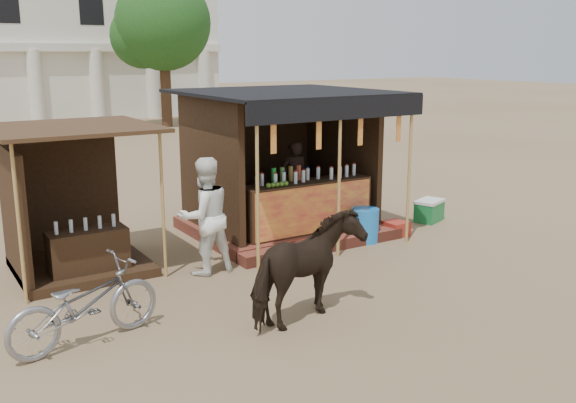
% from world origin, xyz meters
% --- Properties ---
extents(ground, '(120.00, 120.00, 0.00)m').
position_xyz_m(ground, '(0.00, 0.00, 0.00)').
color(ground, '#846B4C').
rests_on(ground, ground).
extents(main_stall, '(3.60, 3.61, 2.78)m').
position_xyz_m(main_stall, '(1.02, 3.36, 1.02)').
color(main_stall, brown).
rests_on(main_stall, ground).
extents(secondary_stall, '(2.40, 2.40, 2.38)m').
position_xyz_m(secondary_stall, '(-3.17, 3.24, 0.85)').
color(secondary_stall, '#332212').
rests_on(secondary_stall, ground).
extents(cow, '(1.86, 1.24, 1.44)m').
position_xyz_m(cow, '(-1.01, -0.48, 0.72)').
color(cow, black).
rests_on(cow, ground).
extents(motorbike, '(2.06, 1.08, 1.03)m').
position_xyz_m(motorbike, '(-3.66, 0.41, 0.52)').
color(motorbike, gray).
rests_on(motorbike, ground).
extents(bystander, '(0.96, 0.77, 1.89)m').
position_xyz_m(bystander, '(-1.32, 2.00, 0.95)').
color(bystander, white).
rests_on(bystander, ground).
extents(blue_barrel, '(0.66, 0.66, 0.64)m').
position_xyz_m(blue_barrel, '(1.96, 2.00, 0.32)').
color(blue_barrel, blue).
rests_on(blue_barrel, ground).
extents(red_crate, '(0.44, 0.45, 0.28)m').
position_xyz_m(red_crate, '(2.74, 2.00, 0.14)').
color(red_crate, maroon).
rests_on(red_crate, ground).
extents(cooler, '(0.76, 0.64, 0.46)m').
position_xyz_m(cooler, '(4.06, 2.45, 0.23)').
color(cooler, '#1A7537').
rests_on(cooler, ground).
extents(tree, '(4.50, 4.40, 7.00)m').
position_xyz_m(tree, '(5.81, 22.14, 4.63)').
color(tree, '#382314').
rests_on(tree, ground).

